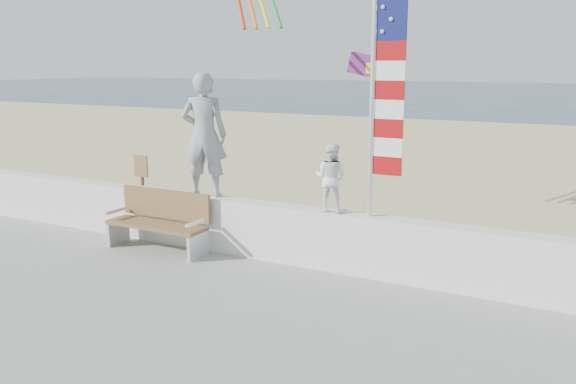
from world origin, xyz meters
name	(u,v)px	position (x,y,z in m)	size (l,w,h in m)	color
ground	(210,315)	(0.00, 0.00, 0.00)	(220.00, 220.00, 0.00)	#2B3F56
sand	(412,190)	(0.00, 9.00, 0.04)	(90.00, 40.00, 0.08)	#C6B884
seawall	(283,233)	(0.00, 2.00, 0.63)	(30.00, 0.35, 0.90)	silver
adult	(204,135)	(-1.47, 2.00, 2.11)	(0.75, 0.49, 2.05)	gray
child	(331,177)	(0.81, 2.00, 1.59)	(0.50, 0.39, 1.03)	white
bench	(160,220)	(-2.11, 1.55, 0.69)	(1.80, 0.57, 1.00)	brown
flag	(382,83)	(1.56, 2.00, 2.99)	(0.50, 0.08, 3.50)	white
parafoil_kite	(369,66)	(-0.15, 6.01, 3.21)	(0.86, 0.28, 0.58)	red
sign	(142,186)	(-3.47, 2.69, 0.94)	(0.32, 0.07, 1.46)	brown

